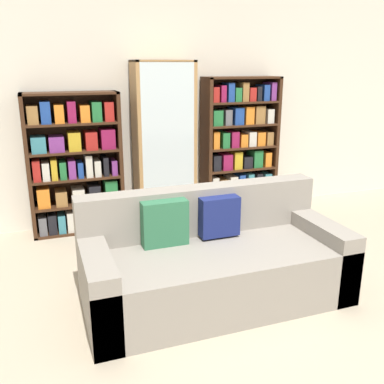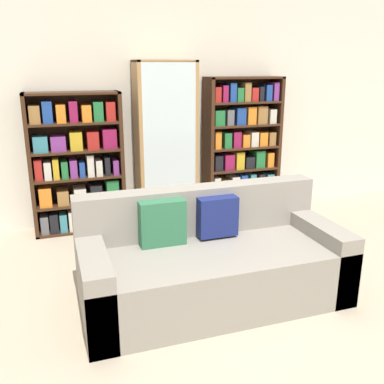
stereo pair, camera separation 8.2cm
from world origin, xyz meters
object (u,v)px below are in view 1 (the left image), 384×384
at_px(bookshelf_left, 75,167).
at_px(display_cabinet, 164,145).
at_px(couch, 214,263).
at_px(bookshelf_right, 240,147).
at_px(wine_bottle, 255,234).

relative_size(bookshelf_left, display_cabinet, 0.83).
distance_m(bookshelf_left, display_cabinet, 1.02).
xyz_separation_m(bookshelf_left, display_cabinet, (1.01, -0.02, 0.18)).
height_order(couch, bookshelf_left, bookshelf_left).
height_order(bookshelf_right, wine_bottle, bookshelf_right).
bearing_deg(bookshelf_left, couch, -65.10).
relative_size(couch, bookshelf_right, 1.22).
xyz_separation_m(couch, bookshelf_right, (1.11, 1.87, 0.53)).
relative_size(display_cabinet, wine_bottle, 5.40).
xyz_separation_m(bookshelf_left, bookshelf_right, (1.98, -0.00, 0.09)).
distance_m(bookshelf_right, wine_bottle, 1.34).
relative_size(bookshelf_right, wine_bottle, 4.86).
bearing_deg(bookshelf_right, couch, -120.84).
distance_m(display_cabinet, wine_bottle, 1.49).
height_order(couch, display_cabinet, display_cabinet).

